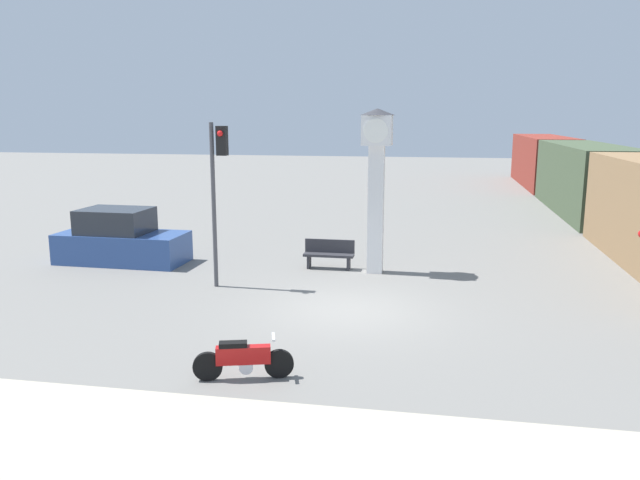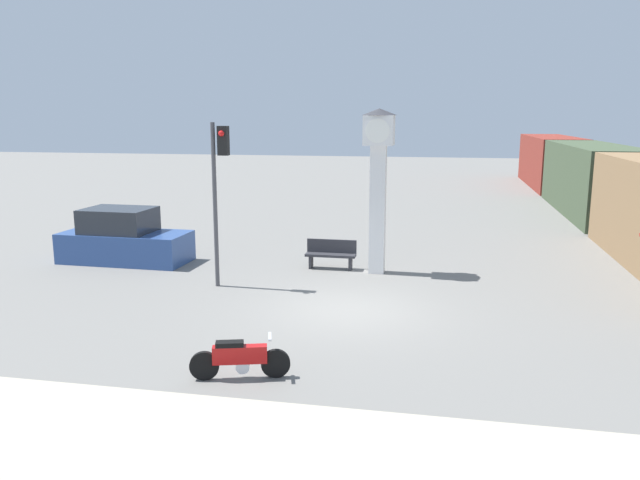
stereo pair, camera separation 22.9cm
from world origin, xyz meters
name	(u,v)px [view 2 (the right image)]	position (x,y,z in m)	size (l,w,h in m)	color
ground_plane	(346,310)	(0.00, 0.00, 0.00)	(120.00, 120.00, 0.00)	slate
motorcycle	(240,358)	(-1.30, -4.50, 0.40)	(1.81, 0.66, 0.82)	black
clock_tower	(378,167)	(0.33, 4.01, 3.29)	(1.07, 1.07, 5.02)	white
freight_train	(591,179)	(9.48, 18.12, 1.70)	(2.80, 37.64, 3.40)	olive
traffic_light	(219,176)	(-3.84, 1.53, 3.16)	(0.50, 0.35, 4.63)	#47474C
bench	(331,253)	(-1.16, 4.23, 0.49)	(1.60, 0.44, 0.92)	#2D2D33
parked_car	(124,240)	(-8.11, 3.82, 0.75)	(4.24, 1.89, 1.80)	#2D4C8C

